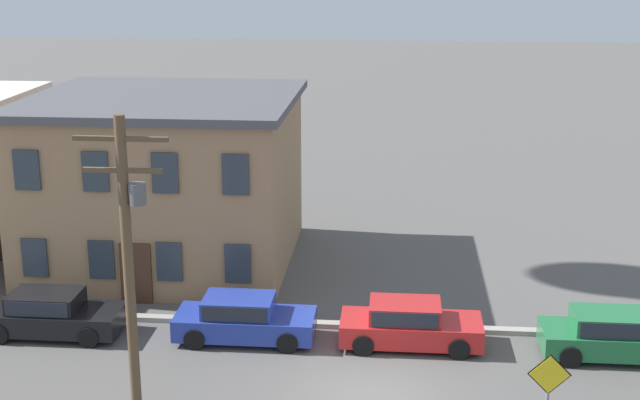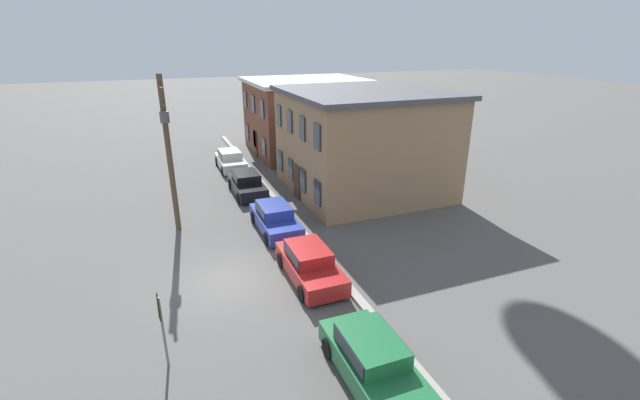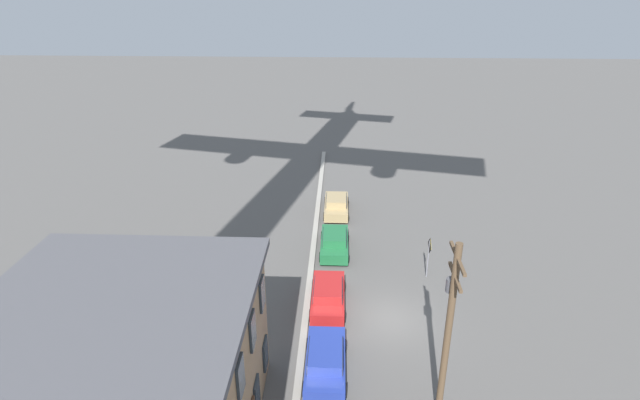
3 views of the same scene
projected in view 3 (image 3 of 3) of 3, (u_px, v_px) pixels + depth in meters
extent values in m
plane|color=#565451|center=(389.00, 319.00, 26.83)|extent=(200.00, 200.00, 0.00)
cube|color=#9E998E|center=(306.00, 315.00, 26.97)|extent=(56.00, 0.36, 0.16)
cube|color=#9E7A56|center=(125.00, 383.00, 18.28)|extent=(9.59, 9.09, 6.30)
cube|color=#4C4C51|center=(110.00, 309.00, 16.95)|extent=(10.09, 9.59, 0.30)
cube|color=#2D3842|center=(240.00, 378.00, 16.37)|extent=(0.90, 0.10, 1.40)
cube|color=#2D3842|center=(257.00, 395.00, 19.83)|extent=(0.90, 0.10, 1.40)
cube|color=#2D3842|center=(253.00, 331.00, 18.56)|extent=(0.90, 0.10, 1.40)
cube|color=#2D3842|center=(266.00, 354.00, 22.02)|extent=(0.90, 0.10, 1.40)
cube|color=#2D3842|center=(262.00, 294.00, 20.75)|extent=(0.90, 0.10, 1.40)
cube|color=#233899|center=(326.00, 363.00, 22.97)|extent=(4.40, 1.80, 0.70)
cube|color=#233899|center=(325.00, 355.00, 22.54)|extent=(2.20, 1.51, 0.55)
cube|color=#1E232D|center=(325.00, 355.00, 22.54)|extent=(2.02, 1.58, 0.48)
cylinder|color=black|center=(309.00, 345.00, 24.41)|extent=(0.66, 0.22, 0.66)
cylinder|color=black|center=(344.00, 346.00, 24.35)|extent=(0.66, 0.22, 0.66)
cylinder|color=black|center=(305.00, 389.00, 21.76)|extent=(0.66, 0.22, 0.66)
cylinder|color=black|center=(344.00, 390.00, 21.70)|extent=(0.66, 0.22, 0.66)
cube|color=#B21E1E|center=(328.00, 297.00, 27.75)|extent=(4.40, 1.80, 0.70)
cube|color=#B21E1E|center=(328.00, 290.00, 27.32)|extent=(2.20, 1.51, 0.55)
cube|color=#1E232D|center=(328.00, 290.00, 27.32)|extent=(2.02, 1.58, 0.48)
cylinder|color=black|center=(314.00, 285.00, 29.19)|extent=(0.66, 0.22, 0.66)
cylinder|color=black|center=(343.00, 286.00, 29.13)|extent=(0.66, 0.22, 0.66)
cylinder|color=black|center=(311.00, 316.00, 26.54)|extent=(0.66, 0.22, 0.66)
cylinder|color=black|center=(343.00, 316.00, 26.48)|extent=(0.66, 0.22, 0.66)
cube|color=#1E6638|center=(334.00, 244.00, 33.37)|extent=(4.40, 1.80, 0.70)
cube|color=#1E6638|center=(335.00, 237.00, 32.94)|extent=(2.20, 1.51, 0.55)
cube|color=#1E232D|center=(335.00, 237.00, 32.94)|extent=(2.02, 1.58, 0.48)
cylinder|color=black|center=(323.00, 236.00, 34.81)|extent=(0.66, 0.22, 0.66)
cylinder|color=black|center=(347.00, 237.00, 34.75)|extent=(0.66, 0.22, 0.66)
cylinder|color=black|center=(321.00, 257.00, 32.16)|extent=(0.66, 0.22, 0.66)
cylinder|color=black|center=(347.00, 258.00, 32.10)|extent=(0.66, 0.22, 0.66)
cube|color=tan|center=(336.00, 206.00, 38.89)|extent=(4.40, 1.80, 0.70)
cube|color=tan|center=(336.00, 200.00, 38.46)|extent=(2.20, 1.51, 0.55)
cube|color=#1E232D|center=(336.00, 200.00, 38.46)|extent=(2.02, 1.58, 0.48)
cylinder|color=black|center=(326.00, 201.00, 40.33)|extent=(0.66, 0.22, 0.66)
cylinder|color=black|center=(347.00, 201.00, 40.27)|extent=(0.66, 0.22, 0.66)
cylinder|color=black|center=(325.00, 217.00, 37.68)|extent=(0.66, 0.22, 0.66)
cylinder|color=black|center=(347.00, 217.00, 37.62)|extent=(0.66, 0.22, 0.66)
cylinder|color=slate|center=(428.00, 259.00, 30.17)|extent=(0.08, 0.08, 2.49)
cube|color=yellow|center=(430.00, 246.00, 29.80)|extent=(0.97, 0.03, 0.97)
cube|color=black|center=(430.00, 246.00, 29.80)|extent=(1.05, 0.02, 1.05)
cylinder|color=brown|center=(448.00, 334.00, 19.43)|extent=(0.28, 0.28, 8.08)
cube|color=brown|center=(458.00, 258.00, 18.04)|extent=(2.40, 0.12, 0.12)
cube|color=brown|center=(455.00, 277.00, 18.37)|extent=(2.00, 0.12, 0.12)
cylinder|color=#515156|center=(452.00, 285.00, 18.93)|extent=(0.44, 0.44, 0.55)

